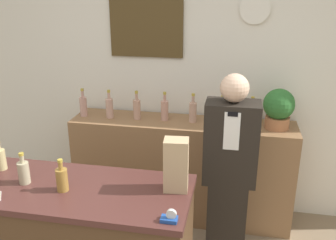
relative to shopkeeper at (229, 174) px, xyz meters
name	(u,v)px	position (x,y,z in m)	size (l,w,h in m)	color
back_wall	(178,74)	(-0.54, 0.84, 0.57)	(5.20, 0.09, 2.70)	silver
back_shelf	(182,170)	(-0.45, 0.56, -0.30)	(2.05, 0.43, 0.98)	#8E6642
shopkeeper	(229,174)	(0.00, 0.00, 0.00)	(0.40, 0.25, 1.58)	black
potted_plant	(279,108)	(0.38, 0.56, 0.38)	(0.27, 0.27, 0.35)	#B27047
paper_bag	(176,165)	(-0.31, -0.61, 0.36)	(0.16, 0.13, 0.33)	tan
tape_dispenser	(170,217)	(-0.29, -0.94, 0.21)	(0.09, 0.06, 0.07)	#1E4799
counter_bottle_0	(0,159)	(-1.52, -0.57, 0.27)	(0.07, 0.07, 0.21)	tan
counter_bottle_1	(24,172)	(-1.27, -0.71, 0.27)	(0.07, 0.07, 0.21)	tan
counter_bottle_2	(62,179)	(-0.99, -0.75, 0.27)	(0.07, 0.07, 0.21)	olive
shelf_bottle_0	(83,106)	(-1.40, 0.55, 0.30)	(0.07, 0.07, 0.27)	tan
shelf_bottle_1	(109,107)	(-1.14, 0.54, 0.30)	(0.07, 0.07, 0.27)	tan
shelf_bottle_2	(137,108)	(-0.88, 0.56, 0.30)	(0.07, 0.07, 0.27)	tan
shelf_bottle_3	(165,110)	(-0.62, 0.58, 0.30)	(0.07, 0.07, 0.27)	tan
shelf_bottle_4	(193,111)	(-0.36, 0.58, 0.30)	(0.07, 0.07, 0.27)	tan
shelf_bottle_5	(222,114)	(-0.10, 0.56, 0.30)	(0.07, 0.07, 0.27)	tan
shelf_bottle_6	(251,115)	(0.16, 0.58, 0.30)	(0.07, 0.07, 0.27)	tan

